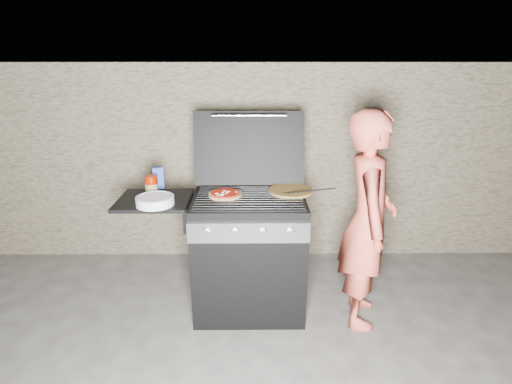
{
  "coord_description": "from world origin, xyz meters",
  "views": [
    {
      "loc": [
        0.03,
        -2.64,
        1.87
      ],
      "look_at": [
        0.05,
        0.0,
        0.95
      ],
      "focal_mm": 28.0,
      "sensor_mm": 36.0,
      "label": 1
    }
  ],
  "objects_px": {
    "gas_grill": "(216,255)",
    "pizza_topped": "(225,194)",
    "sauce_jar": "(151,185)",
    "person": "(368,221)"
  },
  "relations": [
    {
      "from": "gas_grill",
      "to": "pizza_topped",
      "type": "distance_m",
      "value": 0.48
    },
    {
      "from": "gas_grill",
      "to": "sauce_jar",
      "type": "bearing_deg",
      "value": 166.96
    },
    {
      "from": "gas_grill",
      "to": "sauce_jar",
      "type": "relative_size",
      "value": 9.67
    },
    {
      "from": "sauce_jar",
      "to": "person",
      "type": "relative_size",
      "value": 0.09
    },
    {
      "from": "pizza_topped",
      "to": "person",
      "type": "bearing_deg",
      "value": -8.22
    },
    {
      "from": "pizza_topped",
      "to": "sauce_jar",
      "type": "bearing_deg",
      "value": 172.63
    },
    {
      "from": "gas_grill",
      "to": "person",
      "type": "height_order",
      "value": "person"
    },
    {
      "from": "gas_grill",
      "to": "pizza_topped",
      "type": "bearing_deg",
      "value": 24.29
    },
    {
      "from": "sauce_jar",
      "to": "person",
      "type": "xyz_separation_m",
      "value": [
        1.53,
        -0.21,
        -0.2
      ]
    },
    {
      "from": "gas_grill",
      "to": "pizza_topped",
      "type": "relative_size",
      "value": 5.61
    }
  ]
}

